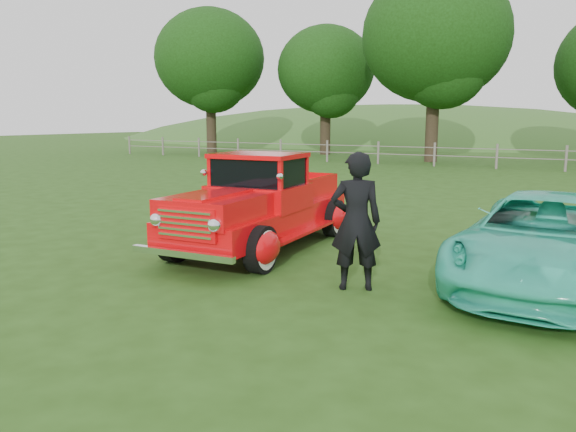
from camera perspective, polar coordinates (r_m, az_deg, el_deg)
The scene contains 9 objects.
ground at distance 8.22m, azimuth -5.06°, elevation -7.14°, with size 140.00×140.00×0.00m, color #254612.
distant_hills at distance 66.86m, azimuth 21.81°, elevation 3.21°, with size 116.00×60.00×18.00m.
fence_line at distance 28.88m, azimuth 20.45°, elevation 5.70°, with size 48.00×0.12×1.20m.
tree_far_west at distance 40.86m, azimuth -7.96°, elevation 15.53°, with size 7.60×7.60×9.93m.
tree_mid_west at distance 38.34m, azimuth 3.87°, elevation 14.58°, with size 6.40×6.40×8.46m.
tree_near_west at distance 32.89m, azimuth 14.79°, elevation 17.25°, with size 8.00×8.00×10.42m.
red_pickup at distance 10.41m, azimuth -2.79°, elevation 1.00°, with size 2.42×5.07×1.78m.
teal_sedan at distance 8.89m, azimuth 24.78°, elevation -2.30°, with size 2.21×4.78×1.33m, color #32C9A9.
man at distance 7.91m, azimuth 6.92°, elevation -0.56°, with size 0.71×0.47×1.96m, color black.
Camera 1 is at (4.46, -6.48, 2.40)m, focal length 35.00 mm.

